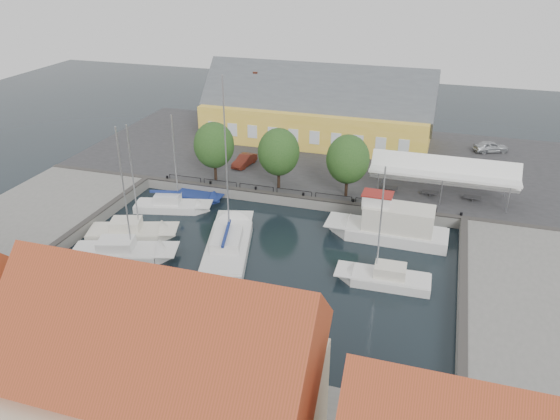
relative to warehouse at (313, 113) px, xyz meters
name	(u,v)px	position (x,y,z in m)	size (l,w,h in m)	color
ground	(259,256)	(2.60, -28.36, -4.43)	(140.00, 140.00, 0.00)	black
north_quay	(322,158)	(2.60, -5.36, -3.93)	(56.00, 26.00, 1.00)	#2D2D30
west_quay	(23,225)	(-19.40, -30.36, -3.93)	(12.00, 24.00, 1.00)	slate
east_quay	(548,312)	(24.60, -30.36, -3.93)	(12.00, 24.00, 1.00)	slate
quay_edge_fittings	(276,220)	(2.62, -23.61, -3.37)	(56.00, 24.72, 0.40)	#383533
warehouse	(313,113)	(0.00, 0.00, 0.00)	(28.56, 14.00, 9.55)	yellow
tent_canopy	(444,172)	(16.60, -13.86, -0.74)	(14.00, 4.00, 2.83)	white
quay_trees	(279,152)	(0.60, -16.36, 0.45)	(18.20, 4.20, 6.30)	black
car_silver	(491,147)	(21.76, 1.40, -2.74)	(1.63, 4.05, 1.38)	#B0B4B8
car_red	(244,160)	(-4.95, -11.57, -2.80)	(1.33, 3.82, 1.26)	#5E2015
center_sailboat	(228,248)	(-0.12, -28.45, -4.07)	(6.14, 11.77, 15.29)	white
trawler	(391,228)	(12.78, -22.05, -3.41)	(10.92, 3.40, 5.00)	white
east_boat_b	(385,280)	(13.24, -29.37, -4.17)	(7.45, 2.63, 10.18)	white
west_boat_a	(171,207)	(-8.52, -22.55, -4.15)	(7.83, 3.83, 10.23)	white
west_boat_b	(131,234)	(-9.47, -28.47, -4.17)	(8.32, 4.99, 10.93)	silver
west_boat_c	(122,254)	(-8.27, -31.89, -4.17)	(9.19, 5.16, 11.89)	white
launch_sw	(41,298)	(-10.70, -38.96, -4.34)	(5.72, 2.73, 0.98)	white
launch_nw	(198,198)	(-7.15, -19.43, -4.34)	(5.11, 2.12, 0.88)	navy
townhouses	(116,416)	(4.52, -51.60, 1.40)	(36.30, 8.50, 12.00)	beige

